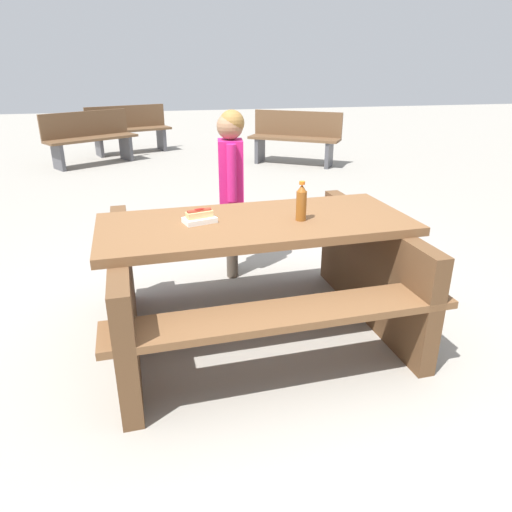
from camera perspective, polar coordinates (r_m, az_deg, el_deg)
ground_plane at (r=3.06m, az=0.00°, el=-9.12°), size 30.00×30.00×0.00m
picnic_table at (r=2.85m, az=0.00°, el=-1.49°), size 1.86×1.48×0.75m
soda_bottle at (r=2.73m, az=5.50°, el=6.45°), size 0.06×0.06×0.23m
hotdog_tray at (r=2.71m, az=-6.84°, el=4.67°), size 0.20×0.16×0.08m
child_in_coat at (r=3.61m, az=-3.03°, el=9.92°), size 0.21×0.32×1.28m
park_bench_near at (r=8.09m, az=4.76°, el=14.16°), size 1.47×1.16×0.85m
park_bench_mid at (r=8.50m, az=-19.42°, el=13.41°), size 1.49×1.13×0.85m
park_bench_far at (r=9.42m, az=-15.10°, el=14.66°), size 1.55×0.89×0.85m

